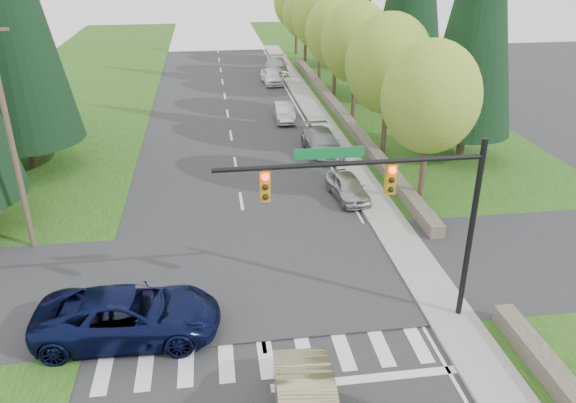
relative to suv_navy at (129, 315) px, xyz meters
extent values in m
cube|color=#164512|center=(17.50, 15.00, -0.83)|extent=(14.00, 110.00, 0.06)
cube|color=#164512|center=(-8.50, 15.00, -0.83)|extent=(14.00, 110.00, 0.06)
cube|color=#28282B|center=(4.50, 3.00, -0.86)|extent=(120.00, 8.00, 0.10)
cube|color=gray|center=(11.40, 17.00, -0.80)|extent=(1.80, 80.00, 0.13)
cube|color=gray|center=(10.55, 17.00, -0.80)|extent=(0.20, 80.00, 0.13)
cube|color=#4C4438|center=(13.10, 25.00, -0.51)|extent=(0.70, 40.00, 0.70)
cylinder|color=black|center=(11.70, -0.50, 2.54)|extent=(0.20, 0.20, 6.80)
cylinder|color=black|center=(7.40, -0.50, 5.34)|extent=(8.60, 0.16, 0.16)
cube|color=#0C662D|center=(6.70, -0.45, 5.69)|extent=(2.20, 0.04, 0.35)
cube|color=#BF8C0C|center=(8.70, -0.50, 4.74)|extent=(0.32, 0.24, 1.00)
sphere|color=#FF0C05|center=(8.70, -0.64, 5.09)|extent=(0.22, 0.22, 0.22)
cube|color=#BF8C0C|center=(4.70, -0.50, 4.74)|extent=(0.32, 0.24, 1.00)
sphere|color=#FF0C05|center=(4.70, -0.64, 5.09)|extent=(0.22, 0.22, 0.22)
cylinder|color=#473828|center=(-5.00, 7.00, 4.14)|extent=(0.24, 0.24, 10.00)
cylinder|color=#38281C|center=(13.70, 9.00, 1.52)|extent=(0.32, 0.32, 4.76)
ellipsoid|color=olive|center=(13.70, 9.00, 4.75)|extent=(4.80, 4.80, 5.52)
cylinder|color=#38281C|center=(13.80, 16.00, 1.60)|extent=(0.32, 0.32, 4.93)
ellipsoid|color=olive|center=(13.80, 16.00, 4.94)|extent=(5.20, 5.20, 5.98)
cylinder|color=#38281C|center=(13.60, 23.00, 1.66)|extent=(0.32, 0.32, 5.04)
ellipsoid|color=olive|center=(13.60, 23.00, 5.08)|extent=(5.00, 5.00, 5.75)
cylinder|color=#38281C|center=(13.70, 30.00, 1.54)|extent=(0.32, 0.32, 4.82)
ellipsoid|color=olive|center=(13.70, 30.00, 4.81)|extent=(5.00, 5.00, 5.75)
cylinder|color=#38281C|center=(13.80, 37.00, 1.71)|extent=(0.32, 0.32, 5.15)
ellipsoid|color=olive|center=(13.80, 37.00, 5.21)|extent=(5.40, 5.40, 6.21)
cylinder|color=#38281C|center=(13.60, 44.00, 1.49)|extent=(0.32, 0.32, 4.70)
ellipsoid|color=olive|center=(13.60, 44.00, 4.68)|extent=(4.80, 4.80, 5.52)
cylinder|color=#38281C|center=(13.70, 51.00, 1.63)|extent=(0.32, 0.32, 4.98)
ellipsoid|color=olive|center=(13.70, 51.00, 5.01)|extent=(5.20, 5.20, 5.98)
cylinder|color=#38281C|center=(-7.50, 17.00, 0.14)|extent=(0.50, 0.50, 2.00)
cylinder|color=#38281C|center=(-9.50, 23.00, 0.14)|extent=(0.50, 0.50, 2.00)
cylinder|color=#38281C|center=(18.50, 15.00, 0.14)|extent=(0.50, 0.50, 2.00)
cylinder|color=#38281C|center=(19.50, 29.00, 0.14)|extent=(0.50, 0.50, 2.00)
cylinder|color=#38281C|center=(18.50, 43.00, 0.14)|extent=(0.50, 0.50, 2.00)
imported|color=black|center=(0.00, 0.00, 0.00)|extent=(6.33, 3.12, 1.73)
imported|color=#A0A1A5|center=(10.10, 10.11, -0.22)|extent=(1.93, 3.95, 1.30)
imported|color=gray|center=(10.10, 17.00, -0.13)|extent=(2.22, 5.14, 1.48)
imported|color=#B6B6BB|center=(8.70, 24.54, -0.21)|extent=(1.52, 3.99, 1.30)
imported|color=white|center=(9.11, 36.50, -0.16)|extent=(1.99, 4.28, 1.42)
imported|color=#A4A4A8|center=(10.10, 40.61, -0.09)|extent=(2.56, 5.51, 1.56)
camera|label=1|loc=(3.18, -16.26, 11.62)|focal=35.00mm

